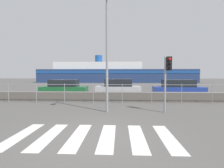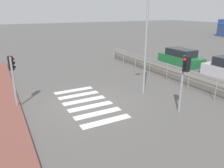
# 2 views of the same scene
# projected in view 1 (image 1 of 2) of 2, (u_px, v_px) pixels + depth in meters

# --- Properties ---
(ground_plane) EXTENTS (160.00, 160.00, 0.00)m
(ground_plane) POSITION_uv_depth(u_px,v_px,m) (93.00, 137.00, 5.32)
(ground_plane) COLOR #565451
(crosswalk) EXTENTS (4.95, 2.40, 0.01)m
(crosswalk) POSITION_uv_depth(u_px,v_px,m) (93.00, 136.00, 5.32)
(crosswalk) COLOR silver
(crosswalk) RESTS_ON ground_plane
(seawall) EXTENTS (19.34, 0.55, 0.65)m
(seawall) POSITION_uv_depth(u_px,v_px,m) (108.00, 96.00, 12.46)
(seawall) COLOR #605B54
(seawall) RESTS_ON ground_plane
(harbor_fence) EXTENTS (17.45, 0.04, 1.29)m
(harbor_fence) POSITION_uv_depth(u_px,v_px,m) (108.00, 90.00, 11.56)
(harbor_fence) COLOR gray
(harbor_fence) RESTS_ON ground_plane
(traffic_light_far) EXTENTS (0.34, 0.32, 2.77)m
(traffic_light_far) POSITION_uv_depth(u_px,v_px,m) (167.00, 72.00, 8.59)
(traffic_light_far) COLOR gray
(traffic_light_far) RESTS_ON ground_plane
(streetlamp) EXTENTS (0.32, 1.06, 5.61)m
(streetlamp) POSITION_uv_depth(u_px,v_px,m) (107.00, 41.00, 8.44)
(streetlamp) COLOR gray
(streetlamp) RESTS_ON ground_plane
(ferry_boat) EXTENTS (37.16, 8.08, 6.66)m
(ferry_boat) POSITION_uv_depth(u_px,v_px,m) (113.00, 74.00, 43.51)
(ferry_boat) COLOR navy
(ferry_boat) RESTS_ON ground_plane
(parked_car_green) EXTENTS (4.29, 1.73, 1.41)m
(parked_car_green) POSITION_uv_depth(u_px,v_px,m) (64.00, 88.00, 16.45)
(parked_car_green) COLOR #1E6633
(parked_car_green) RESTS_ON ground_plane
(parked_car_silver) EXTENTS (4.09, 1.76, 1.48)m
(parked_car_silver) POSITION_uv_depth(u_px,v_px,m) (118.00, 88.00, 16.22)
(parked_car_silver) COLOR #BCBCC1
(parked_car_silver) RESTS_ON ground_plane
(parked_car_blue) EXTENTS (4.48, 1.85, 1.43)m
(parked_car_blue) POSITION_uv_depth(u_px,v_px,m) (178.00, 89.00, 15.98)
(parked_car_blue) COLOR #233D9E
(parked_car_blue) RESTS_ON ground_plane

